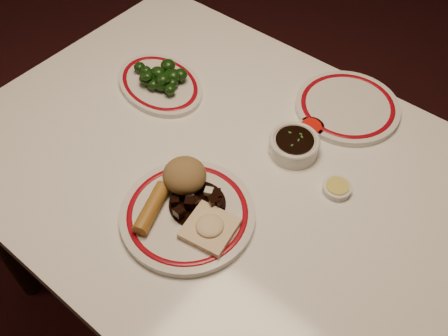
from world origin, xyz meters
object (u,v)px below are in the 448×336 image
broccoli_plate (160,84)px  rice_mound (185,175)px  fried_wonton (210,228)px  stirfry_heap (198,202)px  dining_table (220,184)px  broccoli_pile (160,77)px  soy_bowl (294,146)px  spring_roll (152,208)px  main_plate (188,214)px

broccoli_plate → rice_mound: bearing=-36.7°
fried_wonton → stirfry_heap: size_ratio=0.92×
dining_table → broccoli_pile: (-0.27, 0.09, 0.13)m
stirfry_heap → soy_bowl: 0.27m
broccoli_plate → fried_wonton: bearing=-33.6°
spring_roll → fried_wonton: (0.12, 0.04, -0.01)m
main_plate → spring_roll: spring_roll is taller
stirfry_heap → broccoli_pile: broccoli_pile is taller
broccoli_plate → stirfry_heap: bearing=-34.5°
dining_table → spring_roll: 0.25m
dining_table → spring_roll: bearing=-91.7°
broccoli_plate → soy_bowl: (0.40, 0.03, 0.01)m
rice_mound → broccoli_pile: bearing=142.8°
spring_roll → broccoli_plate: 0.41m
stirfry_heap → soy_bowl: stirfry_heap is taller
rice_mound → fried_wonton: rice_mound is taller
stirfry_heap → broccoli_plate: 0.40m
dining_table → main_plate: bearing=-73.3°
rice_mound → broccoli_plate: (-0.28, 0.21, -0.04)m
fried_wonton → main_plate: bearing=176.6°
dining_table → spring_roll: (-0.01, -0.21, 0.13)m
rice_mound → broccoli_pile: (-0.27, 0.21, -0.01)m
stirfry_heap → broccoli_plate: size_ratio=0.41×
soy_bowl → broccoli_plate: bearing=-175.0°
main_plate → rice_mound: size_ratio=3.15×
main_plate → rice_mound: 0.08m
rice_mound → fried_wonton: bearing=-25.2°
spring_roll → dining_table: bearing=68.5°
soy_bowl → stirfry_heap: bearing=-103.4°
fried_wonton → broccoli_pile: 0.47m
soy_bowl → broccoli_pile: bearing=-174.7°
stirfry_heap → spring_roll: bearing=-129.1°
main_plate → stirfry_heap: stirfry_heap is taller
broccoli_plate → soy_bowl: size_ratio=2.58×
stirfry_heap → fried_wonton: bearing=-28.5°
spring_roll → stirfry_heap: size_ratio=1.00×
broccoli_pile → main_plate: bearing=-38.5°
spring_roll → stirfry_heap: bearing=31.2°
dining_table → main_plate: 0.20m
rice_mound → soy_bowl: size_ratio=0.82×
dining_table → rice_mound: size_ratio=12.82×
rice_mound → fried_wonton: size_ratio=0.84×
broccoli_pile → broccoli_plate: bearing=169.8°
dining_table → rice_mound: bearing=-90.8°
fried_wonton → broccoli_plate: 0.47m
spring_roll → soy_bowl: size_ratio=1.05×
broccoli_pile → soy_bowl: size_ratio=1.35×
rice_mound → soy_bowl: rice_mound is taller
spring_roll → fried_wonton: bearing=-0.5°
dining_table → rice_mound: rice_mound is taller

